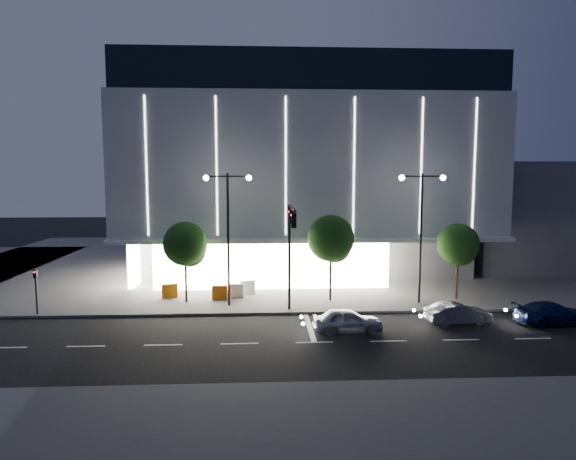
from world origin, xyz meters
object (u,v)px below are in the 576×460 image
at_px(car_second, 458,313).
at_px(barrier_d, 236,291).
at_px(street_lamp_east, 421,219).
at_px(tree_mid, 331,241).
at_px(car_third, 552,313).
at_px(tree_left, 186,246).
at_px(barrier_c, 220,293).
at_px(barrier_a, 170,291).
at_px(ped_signal_far, 36,287).
at_px(street_lamp_west, 228,219).
at_px(tree_right, 458,246).
at_px(car_lead, 348,321).
at_px(barrier_b, 248,287).
at_px(traffic_mast, 291,238).

height_order(car_second, barrier_d, car_second).
bearing_deg(street_lamp_east, tree_mid, 170.31).
relative_size(tree_mid, car_third, 1.34).
distance_m(street_lamp_east, tree_mid, 6.27).
height_order(tree_left, barrier_c, tree_left).
bearing_deg(barrier_d, street_lamp_east, -8.50).
height_order(street_lamp_east, barrier_d, street_lamp_east).
xyz_separation_m(car_third, barrier_a, (-23.95, 7.16, -0.01)).
distance_m(tree_mid, car_second, 9.61).
distance_m(ped_signal_far, tree_mid, 19.35).
bearing_deg(street_lamp_west, tree_right, 3.64).
relative_size(ped_signal_far, tree_left, 0.52).
bearing_deg(car_second, ped_signal_far, 76.30).
distance_m(barrier_a, barrier_d, 4.74).
bearing_deg(tree_mid, car_lead, -89.63).
height_order(barrier_c, barrier_d, same).
bearing_deg(car_lead, tree_mid, -1.65).
relative_size(ped_signal_far, tree_right, 0.54).
height_order(street_lamp_west, car_lead, street_lamp_west).
relative_size(tree_left, barrier_d, 5.20).
relative_size(tree_left, car_second, 1.47).
xyz_separation_m(car_lead, barrier_c, (-7.82, 7.41, -0.03)).
distance_m(car_third, barrier_a, 24.99).
height_order(tree_right, barrier_b, tree_right).
bearing_deg(tree_right, barrier_d, 176.20).
xyz_separation_m(car_lead, barrier_a, (-11.43, 8.09, -0.03)).
xyz_separation_m(tree_left, barrier_c, (2.23, 0.57, -3.38)).
bearing_deg(car_second, street_lamp_east, 4.53).
xyz_separation_m(car_second, barrier_d, (-13.55, 6.61, 0.01)).
height_order(tree_mid, car_third, tree_mid).
xyz_separation_m(street_lamp_west, tree_left, (-2.97, 1.02, -1.92)).
relative_size(street_lamp_east, car_second, 2.31).
relative_size(tree_left, car_third, 1.25).
height_order(street_lamp_west, barrier_d, street_lamp_west).
distance_m(tree_right, car_second, 6.78).
bearing_deg(car_third, car_second, 79.30).
bearing_deg(car_third, barrier_c, 64.95).
relative_size(traffic_mast, barrier_c, 6.43).
bearing_deg(car_second, barrier_a, 62.53).
height_order(car_third, barrier_d, car_third).
xyz_separation_m(car_third, barrier_b, (-18.42, 8.06, -0.01)).
bearing_deg(barrier_b, barrier_d, -143.13).
relative_size(car_lead, barrier_d, 3.61).
xyz_separation_m(street_lamp_west, barrier_d, (0.37, 2.06, -5.31)).
xyz_separation_m(car_second, car_third, (5.66, -0.33, 0.02)).
distance_m(street_lamp_east, ped_signal_far, 25.37).
xyz_separation_m(tree_mid, barrier_d, (-6.65, 1.04, -3.68)).
relative_size(ped_signal_far, car_third, 0.66).
bearing_deg(car_second, barrier_b, 51.79).
bearing_deg(tree_left, barrier_c, 14.44).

